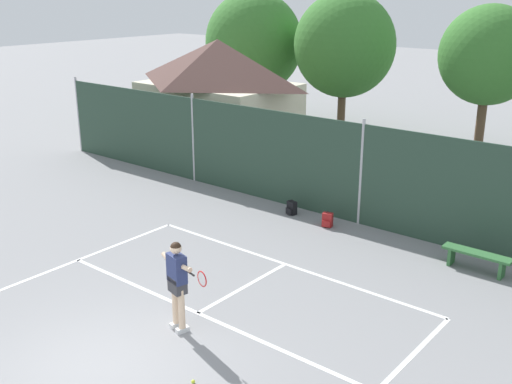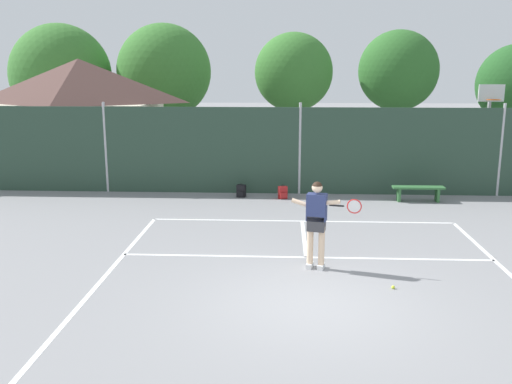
{
  "view_description": "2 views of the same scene",
  "coord_description": "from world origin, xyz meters",
  "px_view_note": "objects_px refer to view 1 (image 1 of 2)",
  "views": [
    {
      "loc": [
        7.91,
        -5.38,
        6.34
      ],
      "look_at": [
        -1.1,
        5.73,
        1.55
      ],
      "focal_mm": 42.75,
      "sensor_mm": 36.0,
      "label": 1
    },
    {
      "loc": [
        -0.52,
        -9.38,
        4.09
      ],
      "look_at": [
        -1.28,
        5.63,
        0.78
      ],
      "focal_mm": 39.32,
      "sensor_mm": 36.0,
      "label": 2
    }
  ],
  "objects_px": {
    "tennis_player": "(178,278)",
    "courtside_bench": "(477,257)",
    "backpack_black": "(292,208)",
    "backpack_red": "(327,220)",
    "tennis_ball": "(193,382)"
  },
  "relations": [
    {
      "from": "tennis_player",
      "to": "courtside_bench",
      "type": "relative_size",
      "value": 1.16
    },
    {
      "from": "backpack_black",
      "to": "backpack_red",
      "type": "xyz_separation_m",
      "value": [
        1.36,
        -0.17,
        0.0
      ]
    },
    {
      "from": "backpack_black",
      "to": "backpack_red",
      "type": "distance_m",
      "value": 1.37
    },
    {
      "from": "tennis_player",
      "to": "backpack_red",
      "type": "xyz_separation_m",
      "value": [
        -0.72,
        6.42,
        -0.92
      ]
    },
    {
      "from": "tennis_player",
      "to": "courtside_bench",
      "type": "xyz_separation_m",
      "value": [
        3.53,
        6.24,
        -0.75
      ]
    },
    {
      "from": "tennis_ball",
      "to": "courtside_bench",
      "type": "xyz_separation_m",
      "value": [
        2.13,
        7.29,
        0.33
      ]
    },
    {
      "from": "tennis_player",
      "to": "backpack_black",
      "type": "relative_size",
      "value": 4.01
    },
    {
      "from": "tennis_player",
      "to": "tennis_ball",
      "type": "bearing_deg",
      "value": -36.9
    },
    {
      "from": "tennis_player",
      "to": "courtside_bench",
      "type": "distance_m",
      "value": 7.21
    },
    {
      "from": "backpack_black",
      "to": "courtside_bench",
      "type": "relative_size",
      "value": 0.29
    },
    {
      "from": "backpack_black",
      "to": "tennis_ball",
      "type": "bearing_deg",
      "value": -65.52
    },
    {
      "from": "tennis_ball",
      "to": "backpack_black",
      "type": "height_order",
      "value": "backpack_black"
    },
    {
      "from": "tennis_ball",
      "to": "backpack_red",
      "type": "bearing_deg",
      "value": 105.86
    },
    {
      "from": "backpack_black",
      "to": "courtside_bench",
      "type": "bearing_deg",
      "value": -3.58
    },
    {
      "from": "backpack_black",
      "to": "backpack_red",
      "type": "height_order",
      "value": "same"
    }
  ]
}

